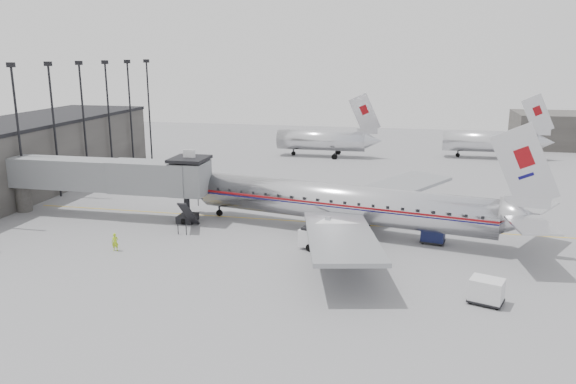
# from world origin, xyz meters

# --- Properties ---
(ground) EXTENTS (160.00, 160.00, 0.00)m
(ground) POSITION_xyz_m (0.00, 0.00, 0.00)
(ground) COLOR slate
(ground) RESTS_ON ground
(terminal) EXTENTS (12.00, 46.00, 8.00)m
(terminal) POSITION_xyz_m (-34.00, 10.00, 4.00)
(terminal) COLOR #3A3835
(terminal) RESTS_ON ground
(apron_line) EXTENTS (60.00, 0.15, 0.01)m
(apron_line) POSITION_xyz_m (3.00, 6.00, 0.01)
(apron_line) COLOR gold
(apron_line) RESTS_ON ground
(jet_bridge) EXTENTS (21.00, 6.20, 7.10)m
(jet_bridge) POSITION_xyz_m (-16.66, 3.67, 4.18)
(jet_bridge) COLOR slate
(jet_bridge) RESTS_ON ground
(floodlight_masts) EXTENTS (0.90, 42.25, 15.25)m
(floodlight_masts) POSITION_xyz_m (-27.50, 13.00, 8.36)
(floodlight_masts) COLOR black
(floodlight_masts) RESTS_ON ground
(distant_aircraft_near) EXTENTS (16.39, 3.20, 10.26)m
(distant_aircraft_near) POSITION_xyz_m (-1.79, 42.00, 2.73)
(distant_aircraft_near) COLOR silver
(distant_aircraft_near) RESTS_ON ground
(distant_aircraft_mid) EXTENTS (16.39, 3.20, 10.26)m
(distant_aircraft_mid) POSITION_xyz_m (24.21, 46.00, 2.73)
(distant_aircraft_mid) COLOR silver
(distant_aircraft_mid) RESTS_ON ground
(airliner) EXTENTS (34.34, 31.52, 10.97)m
(airliner) POSITION_xyz_m (6.47, 3.43, 2.76)
(airliner) COLOR silver
(airliner) RESTS_ON ground
(service_van) EXTENTS (5.66, 3.57, 2.49)m
(service_van) POSITION_xyz_m (5.79, -1.98, 1.31)
(service_van) COLOR white
(service_van) RESTS_ON ground
(baggage_cart_navy) EXTENTS (2.28, 1.90, 1.60)m
(baggage_cart_navy) POSITION_xyz_m (14.11, 2.00, 0.85)
(baggage_cart_navy) COLOR black
(baggage_cart_navy) RESTS_ON ground
(baggage_cart_white) EXTENTS (2.60, 2.28, 1.71)m
(baggage_cart_white) POSITION_xyz_m (17.11, -9.80, 0.91)
(baggage_cart_white) COLOR silver
(baggage_cart_white) RESTS_ON ground
(ramp_worker) EXTENTS (0.63, 0.49, 1.52)m
(ramp_worker) POSITION_xyz_m (-12.00, -5.62, 0.76)
(ramp_worker) COLOR #A3CC18
(ramp_worker) RESTS_ON ground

